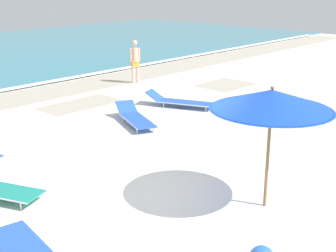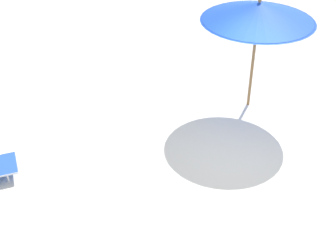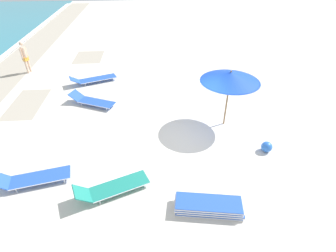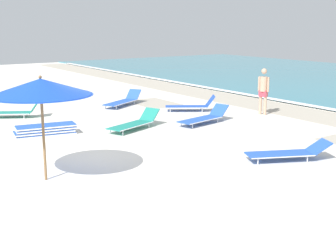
% 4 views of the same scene
% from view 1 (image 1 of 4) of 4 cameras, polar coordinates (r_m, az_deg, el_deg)
% --- Properties ---
extents(ground_plane, '(60.00, 60.00, 0.16)m').
position_cam_1_polar(ground_plane, '(9.40, -1.17, -9.03)').
color(ground_plane, silver).
extents(beach_umbrella, '(2.23, 2.23, 2.32)m').
position_cam_1_polar(beach_umbrella, '(8.49, 12.52, 3.10)').
color(beach_umbrella, olive).
rests_on(beach_umbrella, ground_plane).
extents(sun_lounger_beside_umbrella, '(1.44, 2.20, 0.48)m').
position_cam_1_polar(sun_lounger_beside_umbrella, '(13.88, -4.03, 1.05)').
color(sun_lounger_beside_umbrella, blue).
rests_on(sun_lounger_beside_umbrella, ground_plane).
extents(sun_lounger_near_water_left, '(1.42, 2.42, 0.48)m').
position_cam_1_polar(sun_lounger_near_water_left, '(15.74, 1.53, 3.05)').
color(sun_lounger_near_water_left, blue).
rests_on(sun_lounger_near_water_left, ground_plane).
extents(beachgoer_wading_adult, '(0.42, 0.28, 1.76)m').
position_cam_1_polar(beachgoer_wading_adult, '(19.38, -4.04, 8.15)').
color(beachgoer_wading_adult, beige).
rests_on(beachgoer_wading_adult, ground_plane).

